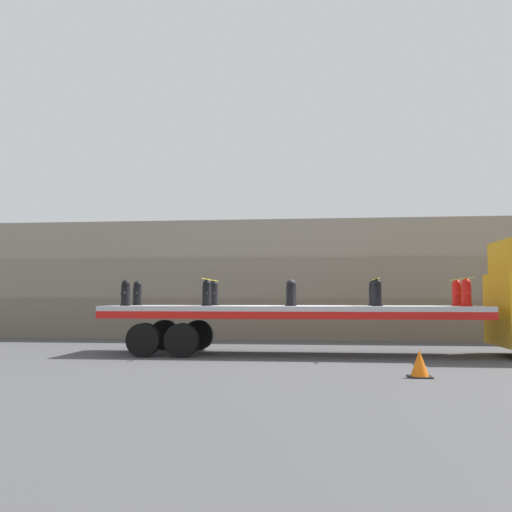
% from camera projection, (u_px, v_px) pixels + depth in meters
% --- Properties ---
extents(ground_plane, '(120.00, 120.00, 0.00)m').
position_uv_depth(ground_plane, '(292.00, 355.00, 16.07)').
color(ground_plane, '#474749').
extents(rock_cliff, '(60.00, 3.30, 4.63)m').
position_uv_depth(rock_cliff, '(299.00, 280.00, 23.06)').
color(rock_cliff, '#706656').
rests_on(rock_cliff, ground_plane).
extents(flatbed_trailer, '(10.57, 2.51, 1.37)m').
position_uv_depth(flatbed_trailer, '(266.00, 315.00, 16.22)').
color(flatbed_trailer, '#B2B2B7').
rests_on(flatbed_trailer, ground_plane).
extents(fire_hydrant_black_near_0, '(0.31, 0.52, 0.74)m').
position_uv_depth(fire_hydrant_black_near_0, '(126.00, 293.00, 16.17)').
color(fire_hydrant_black_near_0, black).
rests_on(fire_hydrant_black_near_0, flatbed_trailer).
extents(fire_hydrant_black_far_0, '(0.31, 0.52, 0.74)m').
position_uv_depth(fire_hydrant_black_far_0, '(137.00, 293.00, 17.22)').
color(fire_hydrant_black_far_0, black).
rests_on(fire_hydrant_black_far_0, flatbed_trailer).
extents(fire_hydrant_black_near_1, '(0.31, 0.52, 0.74)m').
position_uv_depth(fire_hydrant_black_near_1, '(207.00, 293.00, 15.92)').
color(fire_hydrant_black_near_1, black).
rests_on(fire_hydrant_black_near_1, flatbed_trailer).
extents(fire_hydrant_black_far_1, '(0.31, 0.52, 0.74)m').
position_uv_depth(fire_hydrant_black_far_1, '(214.00, 293.00, 16.97)').
color(fire_hydrant_black_far_1, black).
rests_on(fire_hydrant_black_far_1, flatbed_trailer).
extents(fire_hydrant_black_near_2, '(0.31, 0.52, 0.74)m').
position_uv_depth(fire_hydrant_black_near_2, '(291.00, 293.00, 15.67)').
color(fire_hydrant_black_near_2, black).
rests_on(fire_hydrant_black_near_2, flatbed_trailer).
extents(fire_hydrant_black_far_2, '(0.31, 0.52, 0.74)m').
position_uv_depth(fire_hydrant_black_far_2, '(292.00, 293.00, 16.72)').
color(fire_hydrant_black_far_2, black).
rests_on(fire_hydrant_black_far_2, flatbed_trailer).
extents(fire_hydrant_black_near_3, '(0.31, 0.52, 0.74)m').
position_uv_depth(fire_hydrant_black_near_3, '(377.00, 293.00, 15.42)').
color(fire_hydrant_black_near_3, black).
rests_on(fire_hydrant_black_near_3, flatbed_trailer).
extents(fire_hydrant_black_far_3, '(0.31, 0.52, 0.74)m').
position_uv_depth(fire_hydrant_black_far_3, '(373.00, 293.00, 16.47)').
color(fire_hydrant_black_far_3, black).
rests_on(fire_hydrant_black_far_3, flatbed_trailer).
extents(fire_hydrant_red_near_4, '(0.31, 0.52, 0.74)m').
position_uv_depth(fire_hydrant_red_near_4, '(466.00, 293.00, 15.17)').
color(fire_hydrant_red_near_4, red).
rests_on(fire_hydrant_red_near_4, flatbed_trailer).
extents(fire_hydrant_red_far_4, '(0.31, 0.52, 0.74)m').
position_uv_depth(fire_hydrant_red_far_4, '(457.00, 293.00, 16.22)').
color(fire_hydrant_red_far_4, red).
rests_on(fire_hydrant_red_far_4, flatbed_trailer).
extents(cargo_strap_rear, '(0.05, 2.60, 0.01)m').
position_uv_depth(cargo_strap_rear, '(210.00, 280.00, 16.47)').
color(cargo_strap_rear, yellow).
rests_on(cargo_strap_rear, fire_hydrant_black_near_1).
extents(cargo_strap_middle, '(0.05, 2.60, 0.01)m').
position_uv_depth(cargo_strap_middle, '(375.00, 279.00, 15.97)').
color(cargo_strap_middle, yellow).
rests_on(cargo_strap_middle, fire_hydrant_black_near_3).
extents(cargo_strap_front, '(0.05, 2.60, 0.01)m').
position_uv_depth(cargo_strap_front, '(461.00, 279.00, 15.72)').
color(cargo_strap_front, yellow).
rests_on(cargo_strap_front, fire_hydrant_red_near_4).
extents(traffic_cone, '(0.47, 0.47, 0.55)m').
position_uv_depth(traffic_cone, '(420.00, 364.00, 11.49)').
color(traffic_cone, black).
rests_on(traffic_cone, ground_plane).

